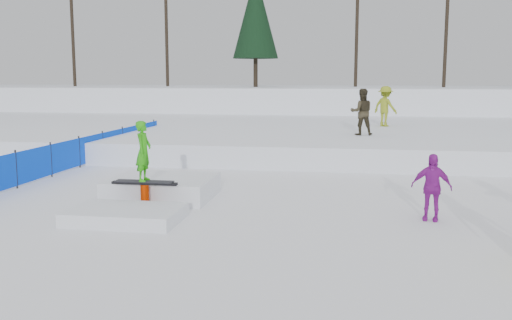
% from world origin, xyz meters
% --- Properties ---
extents(ground, '(120.00, 120.00, 0.00)m').
position_xyz_m(ground, '(0.00, 0.00, 0.00)').
color(ground, white).
extents(snow_berm, '(60.00, 14.00, 2.40)m').
position_xyz_m(snow_berm, '(0.00, 30.00, 1.20)').
color(snow_berm, white).
rests_on(snow_berm, ground).
extents(snow_midrise, '(50.00, 18.00, 0.80)m').
position_xyz_m(snow_midrise, '(0.00, 16.00, 0.40)').
color(snow_midrise, white).
rests_on(snow_midrise, ground).
extents(safety_fence, '(0.05, 16.00, 1.10)m').
position_xyz_m(safety_fence, '(-6.50, 6.60, 0.55)').
color(safety_fence, '#033EE5').
rests_on(safety_fence, ground).
extents(treeline, '(40.24, 4.22, 10.50)m').
position_xyz_m(treeline, '(6.18, 28.28, 7.45)').
color(treeline, black).
rests_on(treeline, snow_berm).
extents(walker_olive, '(0.99, 0.81, 1.86)m').
position_xyz_m(walker_olive, '(3.19, 11.55, 1.73)').
color(walker_olive, '#312B1B').
rests_on(walker_olive, snow_midrise).
extents(walker_ygreen, '(1.39, 1.31, 1.89)m').
position_xyz_m(walker_ygreen, '(4.35, 15.86, 1.75)').
color(walker_ygreen, olive).
rests_on(walker_ygreen, snow_midrise).
extents(spectator_purple, '(0.93, 0.56, 1.48)m').
position_xyz_m(spectator_purple, '(4.56, 1.01, 0.74)').
color(spectator_purple, purple).
rests_on(spectator_purple, ground).
extents(jib_rail_feature, '(2.60, 4.40, 2.11)m').
position_xyz_m(jib_rail_feature, '(-2.01, 1.54, 0.30)').
color(jib_rail_feature, white).
rests_on(jib_rail_feature, ground).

